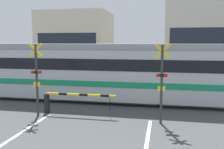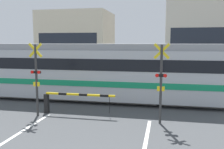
{
  "view_description": "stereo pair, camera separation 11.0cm",
  "coord_description": "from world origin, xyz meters",
  "px_view_note": "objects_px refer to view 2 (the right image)",
  "views": [
    {
      "loc": [
        2.88,
        -3.59,
        3.49
      ],
      "look_at": [
        0.0,
        10.67,
        1.6
      ],
      "focal_mm": 40.0,
      "sensor_mm": 36.0,
      "label": 1
    },
    {
      "loc": [
        2.98,
        -3.56,
        3.49
      ],
      "look_at": [
        0.0,
        10.67,
        1.6
      ],
      "focal_mm": 40.0,
      "sensor_mm": 36.0,
      "label": 2
    }
  ],
  "objects_px": {
    "crossing_signal_left": "(36,76)",
    "pedestrian": "(132,73)",
    "commuter_train": "(64,69)",
    "crossing_barrier_far": "(146,81)",
    "crossing_barrier_near": "(64,99)",
    "crossing_signal_right": "(161,80)"
  },
  "relations": [
    {
      "from": "crossing_signal_left",
      "to": "pedestrian",
      "type": "xyz_separation_m",
      "value": [
        3.22,
        10.42,
        -1.0
      ]
    },
    {
      "from": "commuter_train",
      "to": "crossing_signal_left",
      "type": "bearing_deg",
      "value": -86.85
    },
    {
      "from": "commuter_train",
      "to": "crossing_barrier_far",
      "type": "height_order",
      "value": "commuter_train"
    },
    {
      "from": "crossing_barrier_near",
      "to": "crossing_barrier_far",
      "type": "relative_size",
      "value": 1.0
    },
    {
      "from": "crossing_signal_left",
      "to": "pedestrian",
      "type": "bearing_deg",
      "value": 72.8
    },
    {
      "from": "commuter_train",
      "to": "crossing_barrier_far",
      "type": "distance_m",
      "value": 5.92
    },
    {
      "from": "crossing_barrier_near",
      "to": "crossing_signal_right",
      "type": "relative_size",
      "value": 1.03
    },
    {
      "from": "commuter_train",
      "to": "crossing_barrier_near",
      "type": "relative_size",
      "value": 5.31
    },
    {
      "from": "crossing_signal_right",
      "to": "pedestrian",
      "type": "relative_size",
      "value": 2.17
    },
    {
      "from": "crossing_barrier_near",
      "to": "crossing_signal_right",
      "type": "distance_m",
      "value": 4.78
    },
    {
      "from": "crossing_signal_left",
      "to": "crossing_signal_right",
      "type": "relative_size",
      "value": 1.0
    },
    {
      "from": "crossing_signal_right",
      "to": "crossing_signal_left",
      "type": "bearing_deg",
      "value": 180.0
    },
    {
      "from": "commuter_train",
      "to": "crossing_signal_left",
      "type": "xyz_separation_m",
      "value": [
        0.21,
        -3.81,
        0.1
      ]
    },
    {
      "from": "pedestrian",
      "to": "crossing_signal_right",
      "type": "bearing_deg",
      "value": -76.37
    },
    {
      "from": "commuter_train",
      "to": "crossing_signal_right",
      "type": "relative_size",
      "value": 5.49
    },
    {
      "from": "crossing_barrier_near",
      "to": "crossing_signal_left",
      "type": "distance_m",
      "value": 1.72
    },
    {
      "from": "crossing_barrier_near",
      "to": "crossing_barrier_far",
      "type": "height_order",
      "value": "same"
    },
    {
      "from": "commuter_train",
      "to": "crossing_signal_right",
      "type": "distance_m",
      "value": 7.08
    },
    {
      "from": "commuter_train",
      "to": "crossing_barrier_near",
      "type": "xyz_separation_m",
      "value": [
        1.36,
        -3.27,
        -1.07
      ]
    },
    {
      "from": "crossing_barrier_near",
      "to": "crossing_signal_right",
      "type": "height_order",
      "value": "crossing_signal_right"
    },
    {
      "from": "commuter_train",
      "to": "pedestrian",
      "type": "xyz_separation_m",
      "value": [
        3.43,
        6.61,
        -0.91
      ]
    },
    {
      "from": "crossing_barrier_near",
      "to": "crossing_signal_left",
      "type": "relative_size",
      "value": 1.03
    }
  ]
}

